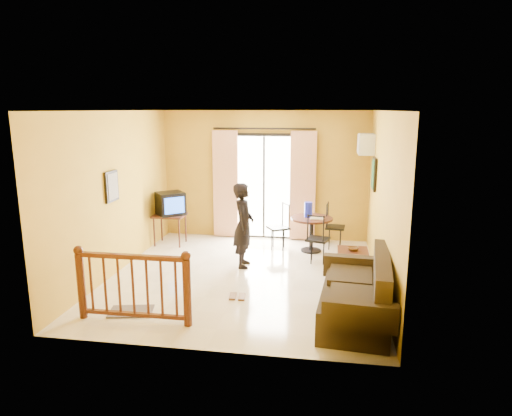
% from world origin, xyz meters
% --- Properties ---
extents(ground, '(5.00, 5.00, 0.00)m').
position_xyz_m(ground, '(0.00, 0.00, 0.00)').
color(ground, beige).
rests_on(ground, ground).
extents(room_shell, '(5.00, 5.00, 5.00)m').
position_xyz_m(room_shell, '(0.00, 0.00, 1.70)').
color(room_shell, white).
rests_on(room_shell, ground).
extents(balcony_door, '(2.25, 0.14, 2.46)m').
position_xyz_m(balcony_door, '(0.00, 2.43, 1.19)').
color(balcony_door, black).
rests_on(balcony_door, ground).
extents(tv_table, '(0.65, 0.54, 0.65)m').
position_xyz_m(tv_table, '(-1.90, 1.66, 0.57)').
color(tv_table, black).
rests_on(tv_table, ground).
extents(television, '(0.71, 0.70, 0.47)m').
position_xyz_m(television, '(-1.87, 1.65, 0.89)').
color(television, black).
rests_on(television, tv_table).
extents(picture_left, '(0.05, 0.42, 0.52)m').
position_xyz_m(picture_left, '(-2.22, -0.20, 1.55)').
color(picture_left, black).
rests_on(picture_left, room_shell).
extents(dining_table, '(0.84, 0.84, 0.70)m').
position_xyz_m(dining_table, '(1.08, 1.63, 0.55)').
color(dining_table, black).
rests_on(dining_table, ground).
extents(water_jug, '(0.16, 0.16, 0.30)m').
position_xyz_m(water_jug, '(1.01, 1.67, 0.85)').
color(water_jug, '#1621D5').
rests_on(water_jug, dining_table).
extents(serving_tray, '(0.29, 0.20, 0.02)m').
position_xyz_m(serving_tray, '(1.20, 1.53, 0.71)').
color(serving_tray, beige).
rests_on(serving_tray, dining_table).
extents(dining_chairs, '(1.65, 1.41, 0.95)m').
position_xyz_m(dining_chairs, '(1.06, 1.51, 0.00)').
color(dining_chairs, black).
rests_on(dining_chairs, ground).
extents(air_conditioner, '(0.31, 0.60, 0.40)m').
position_xyz_m(air_conditioner, '(2.09, 1.95, 2.15)').
color(air_conditioner, silver).
rests_on(air_conditioner, room_shell).
extents(botanical_print, '(0.05, 0.50, 0.60)m').
position_xyz_m(botanical_print, '(2.22, 1.30, 1.65)').
color(botanical_print, black).
rests_on(botanical_print, room_shell).
extents(coffee_table, '(0.52, 0.94, 0.42)m').
position_xyz_m(coffee_table, '(1.85, 0.28, 0.28)').
color(coffee_table, black).
rests_on(coffee_table, ground).
extents(bowl, '(0.25, 0.25, 0.06)m').
position_xyz_m(bowl, '(1.85, 0.46, 0.45)').
color(bowl, brown).
rests_on(bowl, coffee_table).
extents(sofa, '(1.03, 1.97, 0.91)m').
position_xyz_m(sofa, '(1.86, -1.37, 0.34)').
color(sofa, black).
rests_on(sofa, ground).
extents(standing_person, '(0.42, 0.59, 1.54)m').
position_xyz_m(standing_person, '(-0.10, 0.54, 0.77)').
color(standing_person, black).
rests_on(standing_person, ground).
extents(stair_balustrade, '(1.63, 0.13, 1.04)m').
position_xyz_m(stair_balustrade, '(-1.15, -1.90, 0.56)').
color(stair_balustrade, '#471E0F').
rests_on(stair_balustrade, ground).
extents(doormat, '(0.67, 0.51, 0.02)m').
position_xyz_m(doormat, '(-1.33, -1.64, 0.01)').
color(doormat, '#564B45').
rests_on(doormat, ground).
extents(sandals, '(0.27, 0.26, 0.03)m').
position_xyz_m(sandals, '(0.07, -0.90, 0.01)').
color(sandals, brown).
rests_on(sandals, ground).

